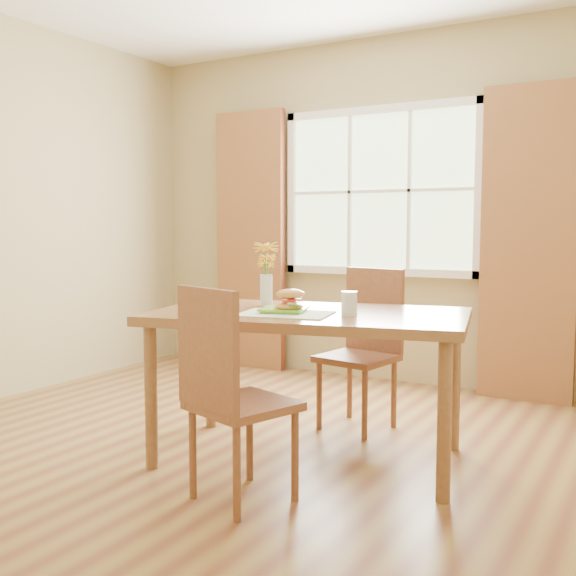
% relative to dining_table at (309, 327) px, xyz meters
% --- Properties ---
extents(room, '(4.24, 3.84, 2.74)m').
position_rel_dining_table_xyz_m(room, '(-0.39, 0.04, 0.65)').
color(room, olive).
rests_on(room, ground).
extents(window, '(1.62, 0.06, 1.32)m').
position_rel_dining_table_xyz_m(window, '(-0.39, 1.91, 0.80)').
color(window, beige).
rests_on(window, room).
extents(curtain_left, '(0.65, 0.08, 2.20)m').
position_rel_dining_table_xyz_m(curtain_left, '(-1.54, 1.82, 0.40)').
color(curtain_left, '#5F2716').
rests_on(curtain_left, room).
extents(curtain_right, '(0.65, 0.08, 2.20)m').
position_rel_dining_table_xyz_m(curtain_right, '(0.76, 1.82, 0.40)').
color(curtain_right, '#5F2716').
rests_on(curtain_right, room).
extents(dining_table, '(1.77, 1.24, 0.78)m').
position_rel_dining_table_xyz_m(dining_table, '(0.00, 0.00, 0.00)').
color(dining_table, brown).
rests_on(dining_table, room).
extents(chair_near, '(0.51, 0.51, 0.97)m').
position_rel_dining_table_xyz_m(chair_near, '(-0.03, -0.70, -0.17)').
color(chair_near, brown).
rests_on(chair_near, room).
extents(chair_far, '(0.46, 0.46, 0.97)m').
position_rel_dining_table_xyz_m(chair_far, '(0.01, 0.70, -0.17)').
color(chair_far, brown).
rests_on(chair_far, room).
extents(placemat, '(0.51, 0.42, 0.01)m').
position_rel_dining_table_xyz_m(placemat, '(-0.05, -0.16, 0.08)').
color(placemat, beige).
rests_on(placemat, dining_table).
extents(plate, '(0.28, 0.28, 0.01)m').
position_rel_dining_table_xyz_m(plate, '(-0.09, -0.11, 0.09)').
color(plate, '#69B82E').
rests_on(plate, placemat).
extents(croissant_sandwich, '(0.18, 0.17, 0.11)m').
position_rel_dining_table_xyz_m(croissant_sandwich, '(-0.04, -0.13, 0.15)').
color(croissant_sandwich, '#F9B055').
rests_on(croissant_sandwich, plate).
extents(water_glass, '(0.08, 0.08, 0.12)m').
position_rel_dining_table_xyz_m(water_glass, '(0.24, -0.03, 0.14)').
color(water_glass, silver).
rests_on(water_glass, dining_table).
extents(flower_vase, '(0.14, 0.14, 0.36)m').
position_rel_dining_table_xyz_m(flower_vase, '(-0.34, 0.12, 0.30)').
color(flower_vase, silver).
rests_on(flower_vase, dining_table).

